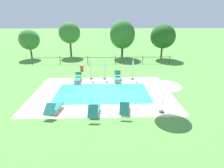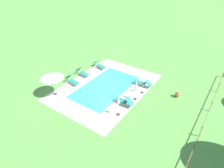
{
  "view_description": "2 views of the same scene",
  "coord_description": "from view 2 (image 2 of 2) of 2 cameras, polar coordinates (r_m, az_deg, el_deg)",
  "views": [
    {
      "loc": [
        0.37,
        -14.41,
        6.1
      ],
      "look_at": [
        0.81,
        0.5,
        0.6
      ],
      "focal_mm": 30.15,
      "sensor_mm": 36.0,
      "label": 1
    },
    {
      "loc": [
        13.72,
        10.26,
        11.27
      ],
      "look_at": [
        0.53,
        1.17,
        1.06
      ],
      "focal_mm": 30.72,
      "sensor_mm": 36.0,
      "label": 2
    }
  ],
  "objects": [
    {
      "name": "sun_lounger_north_mid",
      "position": [
        22.65,
        -8.74,
        3.4
      ],
      "size": [
        0.74,
        1.93,
        0.96
      ],
      "color": "#237A70",
      "rests_on": "ground"
    },
    {
      "name": "patio_umbrella_closed_row_mid_west",
      "position": [
        18.96,
        9.35,
        1.39
      ],
      "size": [
        0.32,
        0.32,
        2.44
      ],
      "color": "#383838",
      "rests_on": "ground"
    },
    {
      "name": "pool_deck_paving",
      "position": [
        20.51,
        -1.85,
        -0.84
      ],
      "size": [
        11.37,
        8.08,
        0.01
      ],
      "primitive_type": "cube",
      "color": "beige",
      "rests_on": "ground"
    },
    {
      "name": "sun_lounger_south_near_corner",
      "position": [
        17.91,
        3.5,
        -4.97
      ],
      "size": [
        0.73,
        1.95,
        0.94
      ],
      "color": "#237A70",
      "rests_on": "ground"
    },
    {
      "name": "ground_plane",
      "position": [
        20.51,
        -1.85,
        -0.84
      ],
      "size": [
        160.0,
        160.0,
        0.0
      ],
      "primitive_type": "plane",
      "color": "#599342"
    },
    {
      "name": "sun_lounger_north_far",
      "position": [
        20.78,
        8.97,
        0.43
      ],
      "size": [
        0.69,
        2.04,
        0.81
      ],
      "color": "#237A70",
      "rests_on": "ground"
    },
    {
      "name": "perimeter_fence",
      "position": [
        17.55,
        26.35,
        -8.6
      ],
      "size": [
        18.23,
        0.08,
        1.05
      ],
      "color": "brown",
      "rests_on": "ground"
    },
    {
      "name": "swimming_pool_water",
      "position": [
        20.5,
        -1.85,
        -0.83
      ],
      "size": [
        7.65,
        4.36,
        0.01
      ],
      "primitive_type": "cube",
      "color": "#38C6D1",
      "rests_on": "ground"
    },
    {
      "name": "sun_lounger_north_end",
      "position": [
        24.14,
        -3.68,
        5.61
      ],
      "size": [
        0.95,
        2.05,
        0.87
      ],
      "color": "#237A70",
      "rests_on": "ground"
    },
    {
      "name": "sun_lounger_north_near_steps",
      "position": [
        21.3,
        -11.75,
        1.04
      ],
      "size": [
        0.86,
        1.94,
        0.97
      ],
      "color": "#237A70",
      "rests_on": "ground"
    },
    {
      "name": "patio_umbrella_closed_row_centre",
      "position": [
        16.0,
        1.94,
        -4.96
      ],
      "size": [
        0.32,
        0.32,
        2.38
      ],
      "color": "#383838",
      "rests_on": "ground"
    },
    {
      "name": "patio_umbrella_open_by_bench",
      "position": [
        19.14,
        -17.46,
        2.06
      ],
      "size": [
        2.16,
        2.16,
        2.26
      ],
      "color": "#383838",
      "rests_on": "ground"
    },
    {
      "name": "terracotta_urn_near_fence",
      "position": [
        19.89,
        18.93,
        -2.84
      ],
      "size": [
        0.48,
        0.48,
        0.63
      ],
      "color": "#C67547",
      "rests_on": "ground"
    },
    {
      "name": "pool_coping_rim",
      "position": [
        20.5,
        -1.85,
        -0.82
      ],
      "size": [
        8.13,
        4.84,
        0.01
      ],
      "color": "beige",
      "rests_on": "ground"
    },
    {
      "name": "patio_umbrella_closed_row_west",
      "position": [
        17.95,
        7.21,
        -0.54
      ],
      "size": [
        0.32,
        0.32,
        2.32
      ],
      "color": "#383838",
      "rests_on": "ground"
    }
  ]
}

